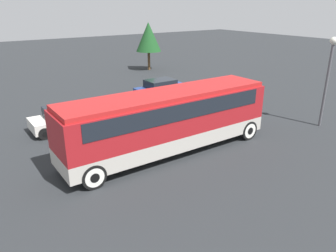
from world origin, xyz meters
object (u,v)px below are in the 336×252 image
Objects in this scene: tour_bus at (170,116)px; parked_car_mid at (162,88)px; lamp_post at (329,69)px; parked_car_near at (68,118)px.

tour_bus is 10.44m from parked_car_mid.
lamp_post reaches higher than tour_bus.
lamp_post is at bearing -68.86° from parked_car_mid.
lamp_post reaches higher than parked_car_mid.
tour_bus reaches higher than parked_car_mid.
tour_bus is at bearing -62.94° from parked_car_near.
parked_car_near is 8.95m from parked_car_mid.
parked_car_near is (-3.08, 6.03, -1.17)m from tour_bus.
lamp_post is (12.75, -8.18, 2.79)m from parked_car_near.
parked_car_mid is 12.12m from lamp_post.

